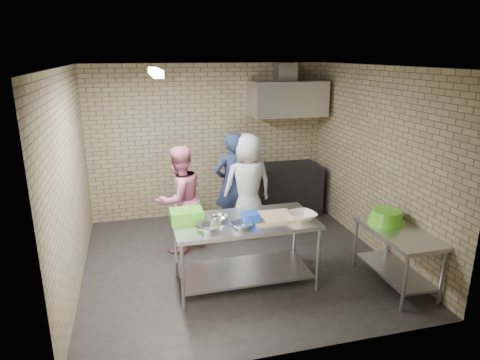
% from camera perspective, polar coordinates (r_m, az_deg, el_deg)
% --- Properties ---
extents(floor, '(4.20, 4.20, 0.00)m').
position_cam_1_polar(floor, '(6.14, -0.44, -10.94)').
color(floor, black).
rests_on(floor, ground).
extents(ceiling, '(4.20, 4.20, 0.00)m').
position_cam_1_polar(ceiling, '(5.43, -0.51, 15.16)').
color(ceiling, black).
rests_on(ceiling, ground).
extents(back_wall, '(4.20, 0.06, 2.70)m').
position_cam_1_polar(back_wall, '(7.54, -4.21, 5.25)').
color(back_wall, '#97855E').
rests_on(back_wall, ground).
extents(front_wall, '(4.20, 0.06, 2.70)m').
position_cam_1_polar(front_wall, '(3.83, 6.92, -6.50)').
color(front_wall, '#97855E').
rests_on(front_wall, ground).
extents(left_wall, '(0.06, 4.00, 2.70)m').
position_cam_1_polar(left_wall, '(5.53, -22.07, -0.27)').
color(left_wall, '#97855E').
rests_on(left_wall, ground).
extents(right_wall, '(0.06, 4.00, 2.70)m').
position_cam_1_polar(right_wall, '(6.46, 17.92, 2.50)').
color(right_wall, '#97855E').
rests_on(right_wall, ground).
extents(prep_table, '(1.77, 0.88, 0.88)m').
position_cam_1_polar(prep_table, '(5.40, 0.60, -9.78)').
color(prep_table, silver).
rests_on(prep_table, floor).
extents(side_counter, '(0.60, 1.20, 0.75)m').
position_cam_1_polar(side_counter, '(5.77, 20.31, -9.80)').
color(side_counter, silver).
rests_on(side_counter, floor).
extents(stove, '(1.20, 0.70, 0.90)m').
position_cam_1_polar(stove, '(7.79, 6.21, -1.26)').
color(stove, black).
rests_on(stove, floor).
extents(range_hood, '(1.30, 0.60, 0.60)m').
position_cam_1_polar(range_hood, '(7.50, 6.48, 10.93)').
color(range_hood, silver).
rests_on(range_hood, back_wall).
extents(hood_duct, '(0.35, 0.30, 0.30)m').
position_cam_1_polar(hood_duct, '(7.61, 6.18, 14.43)').
color(hood_duct, '#A5A8AD').
rests_on(hood_duct, back_wall).
extents(wall_shelf, '(0.80, 0.20, 0.04)m').
position_cam_1_polar(wall_shelf, '(7.80, 8.02, 9.78)').
color(wall_shelf, '#3F2B19').
rests_on(wall_shelf, back_wall).
extents(fluorescent_fixture, '(0.10, 1.25, 0.08)m').
position_cam_1_polar(fluorescent_fixture, '(5.28, -11.43, 14.14)').
color(fluorescent_fixture, white).
rests_on(fluorescent_fixture, ceiling).
extents(green_crate, '(0.39, 0.29, 0.16)m').
position_cam_1_polar(green_crate, '(5.17, -7.27, -4.85)').
color(green_crate, '#43A31E').
rests_on(green_crate, prep_table).
extents(blue_tub, '(0.20, 0.20, 0.13)m').
position_cam_1_polar(blue_tub, '(5.11, 1.46, -5.14)').
color(blue_tub, '#163CAB').
rests_on(blue_tub, prep_table).
extents(cutting_board, '(0.54, 0.41, 0.03)m').
position_cam_1_polar(cutting_board, '(5.29, 4.35, -5.00)').
color(cutting_board, tan).
rests_on(cutting_board, prep_table).
extents(mixing_bowl_a, '(0.32, 0.32, 0.07)m').
position_cam_1_polar(mixing_bowl_a, '(4.92, -4.43, -6.48)').
color(mixing_bowl_a, '#B8BCC0').
rests_on(mixing_bowl_a, prep_table).
extents(mixing_bowl_b, '(0.24, 0.24, 0.07)m').
position_cam_1_polar(mixing_bowl_b, '(5.18, -2.75, -5.22)').
color(mixing_bowl_b, silver).
rests_on(mixing_bowl_b, prep_table).
extents(mixing_bowl_c, '(0.29, 0.29, 0.06)m').
position_cam_1_polar(mixing_bowl_c, '(4.98, 0.17, -6.15)').
color(mixing_bowl_c, silver).
rests_on(mixing_bowl_c, prep_table).
extents(ceramic_bowl, '(0.39, 0.39, 0.08)m').
position_cam_1_polar(ceramic_bowl, '(5.28, 8.42, -4.84)').
color(ceramic_bowl, beige).
rests_on(ceramic_bowl, prep_table).
extents(green_basin, '(0.46, 0.46, 0.17)m').
position_cam_1_polar(green_basin, '(5.76, 19.22, -4.71)').
color(green_basin, '#59C626').
rests_on(green_basin, side_counter).
extents(bottle_green, '(0.06, 0.06, 0.15)m').
position_cam_1_polar(bottle_green, '(7.85, 9.08, 10.47)').
color(bottle_green, green).
rests_on(bottle_green, wall_shelf).
extents(man_navy, '(0.70, 0.56, 1.69)m').
position_cam_1_polar(man_navy, '(6.73, -1.14, -0.59)').
color(man_navy, '#161837').
rests_on(man_navy, floor).
extents(woman_pink, '(0.98, 0.92, 1.60)m').
position_cam_1_polar(woman_pink, '(6.24, -8.20, -2.62)').
color(woman_pink, '#C76982').
rests_on(woman_pink, floor).
extents(woman_white, '(0.89, 0.64, 1.68)m').
position_cam_1_polar(woman_white, '(6.69, 1.02, -0.73)').
color(woman_white, silver).
rests_on(woman_white, floor).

